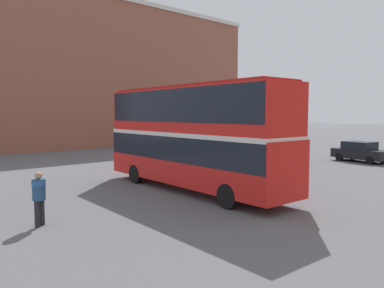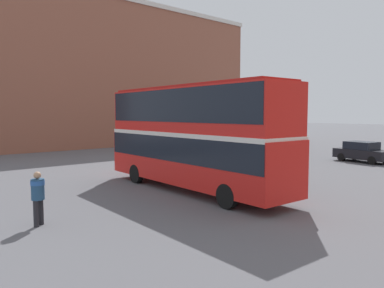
% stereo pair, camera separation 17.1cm
% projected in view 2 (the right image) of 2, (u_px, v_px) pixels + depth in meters
% --- Properties ---
extents(ground_plane, '(240.00, 240.00, 0.00)m').
position_uv_depth(ground_plane, '(197.00, 188.00, 18.49)').
color(ground_plane, '#5B5B60').
extents(building_row_left, '(12.02, 39.52, 16.35)m').
position_uv_depth(building_row_left, '(94.00, 76.00, 44.76)').
color(building_row_left, '#935642').
rests_on(building_row_left, ground_plane).
extents(double_decker_bus, '(11.23, 3.02, 4.94)m').
position_uv_depth(double_decker_bus, '(192.00, 132.00, 17.64)').
color(double_decker_bus, red).
rests_on(double_decker_bus, ground_plane).
extents(pedestrian_foreground, '(0.61, 0.61, 1.79)m').
position_uv_depth(pedestrian_foreground, '(38.00, 193.00, 12.15)').
color(pedestrian_foreground, '#232328').
rests_on(pedestrian_foreground, ground_plane).
extents(parked_car_kerb_near, '(4.27, 2.42, 1.54)m').
position_uv_depth(parked_car_kerb_near, '(363.00, 152.00, 28.30)').
color(parked_car_kerb_near, black).
rests_on(parked_car_kerb_near, ground_plane).
extents(parked_car_kerb_far, '(4.34, 2.38, 1.53)m').
position_uv_depth(parked_car_kerb_far, '(188.00, 144.00, 35.21)').
color(parked_car_kerb_far, silver).
rests_on(parked_car_kerb_far, ground_plane).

